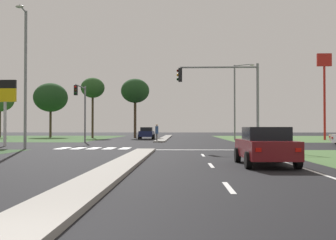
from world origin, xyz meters
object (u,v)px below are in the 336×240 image
at_px(treeline_near, 0,100).
at_px(treeline_fourth, 135,91).
at_px(street_lamp_second, 25,72).
at_px(fastfood_pole_sign, 324,76).
at_px(traffic_signal_far_left, 82,103).
at_px(traffic_signal_near_right, 228,90).
at_px(street_lamp_third, 236,98).
at_px(treeline_third, 93,88).
at_px(treeline_second, 51,98).
at_px(car_navy_second, 147,133).
at_px(car_maroon_near, 265,146).
at_px(fuel_price_totem, 5,98).
at_px(pedestrian_at_median, 157,131).

bearing_deg(treeline_near, treeline_fourth, -5.34).
relative_size(street_lamp_second, fastfood_pole_sign, 0.91).
height_order(traffic_signal_far_left, fastfood_pole_sign, fastfood_pole_sign).
height_order(traffic_signal_near_right, treeline_fourth, treeline_fourth).
relative_size(street_lamp_third, fastfood_pole_sign, 0.85).
bearing_deg(treeline_third, treeline_fourth, -2.23).
distance_m(street_lamp_second, treeline_third, 31.78).
bearing_deg(treeline_second, car_navy_second, -30.71).
height_order(car_maroon_near, treeline_second, treeline_second).
bearing_deg(car_navy_second, traffic_signal_far_left, 70.88).
xyz_separation_m(traffic_signal_near_right, street_lamp_second, (-14.34, 0.18, 1.30)).
distance_m(street_lamp_second, treeline_fourth, 31.72).
relative_size(street_lamp_third, treeline_near, 1.20).
distance_m(traffic_signal_near_right, treeline_third, 36.00).
xyz_separation_m(car_navy_second, treeline_near, (-23.40, 6.75, 5.00)).
distance_m(car_navy_second, fuel_price_totem, 24.53).
distance_m(treeline_second, treeline_third, 9.30).
relative_size(traffic_signal_near_right, fastfood_pole_sign, 0.55).
distance_m(street_lamp_second, treeline_second, 37.80).
bearing_deg(fuel_price_totem, car_navy_second, 66.45).
xyz_separation_m(traffic_signal_far_left, fastfood_pole_sign, (27.80, 11.04, 3.98)).
distance_m(street_lamp_third, treeline_fourth, 17.32).
relative_size(pedestrian_at_median, treeline_third, 0.20).
bearing_deg(car_navy_second, treeline_second, -30.71).
bearing_deg(treeline_near, fastfood_pole_sign, -13.11).
distance_m(treeline_near, treeline_second, 7.60).
height_order(car_navy_second, fuel_price_totem, fuel_price_totem).
bearing_deg(fastfood_pole_sign, car_navy_second, 170.04).
height_order(fuel_price_totem, treeline_near, treeline_near).
height_order(traffic_signal_near_right, fuel_price_totem, traffic_signal_near_right).
distance_m(car_maroon_near, traffic_signal_near_right, 12.21).
distance_m(fastfood_pole_sign, treeline_fourth, 26.24).
xyz_separation_m(fastfood_pole_sign, fuel_price_totem, (-32.31, -18.33, -3.98)).
bearing_deg(car_maroon_near, traffic_signal_near_right, 90.51).
relative_size(car_maroon_near, fastfood_pole_sign, 0.41).
height_order(car_maroon_near, fastfood_pole_sign, fastfood_pole_sign).
xyz_separation_m(street_lamp_second, treeline_near, (-17.02, 33.39, 0.35)).
bearing_deg(treeline_second, treeline_fourth, -19.31).
bearing_deg(car_maroon_near, treeline_second, 116.90).
bearing_deg(street_lamp_third, traffic_signal_near_right, -99.31).
xyz_separation_m(car_navy_second, fuel_price_totem, (-9.72, -22.30, 3.15)).
bearing_deg(pedestrian_at_median, treeline_second, 158.19).
bearing_deg(traffic_signal_far_left, car_maroon_near, -60.60).
relative_size(traffic_signal_near_right, fuel_price_totem, 1.10).
height_order(treeline_third, treeline_fourth, treeline_third).
bearing_deg(treeline_fourth, treeline_second, 160.69).
xyz_separation_m(fastfood_pole_sign, treeline_near, (-46.00, 10.71, -2.13)).
relative_size(car_navy_second, street_lamp_second, 0.44).
distance_m(pedestrian_at_median, treeline_second, 29.00).
relative_size(car_maroon_near, traffic_signal_near_right, 0.75).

